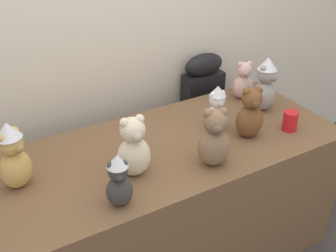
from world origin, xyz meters
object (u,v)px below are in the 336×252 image
object	(u,v)px
teddy_bear_chestnut	(250,114)
teddy_bear_cream	(134,148)
teddy_bear_snow	(217,109)
instrument_case	(201,122)
teddy_bear_mocha	(214,139)
teddy_bear_blush	(243,81)
teddy_bear_ash	(265,85)
teddy_bear_charcoal	(119,181)
display_table	(168,205)
teddy_bear_honey	(13,156)
party_cup_red	(290,121)

from	to	relation	value
teddy_bear_chestnut	teddy_bear_cream	xyz separation A→B (m)	(-0.67, 0.00, 0.01)
teddy_bear_snow	instrument_case	bearing A→B (deg)	68.96
teddy_bear_mocha	teddy_bear_chestnut	size ratio (longest dim) A/B	1.06
teddy_bear_snow	teddy_bear_blush	size ratio (longest dim) A/B	1.07
instrument_case	teddy_bear_ash	size ratio (longest dim) A/B	3.12
instrument_case	teddy_bear_chestnut	size ratio (longest dim) A/B	3.55
teddy_bear_mocha	teddy_bear_charcoal	bearing A→B (deg)	-151.81
teddy_bear_blush	teddy_bear_ash	world-z (taller)	teddy_bear_ash
instrument_case	teddy_bear_blush	bearing A→B (deg)	-69.70
display_table	teddy_bear_ash	distance (m)	0.89
teddy_bear_ash	instrument_case	bearing A→B (deg)	89.69
instrument_case	teddy_bear_snow	size ratio (longest dim) A/B	3.92
teddy_bear_chestnut	teddy_bear_ash	bearing A→B (deg)	50.58
teddy_bear_ash	teddy_bear_charcoal	bearing A→B (deg)	-176.75
teddy_bear_charcoal	instrument_case	bearing A→B (deg)	54.36
teddy_bear_chestnut	teddy_bear_ash	world-z (taller)	teddy_bear_ash
display_table	instrument_case	world-z (taller)	instrument_case
teddy_bear_honey	teddy_bear_blush	xyz separation A→B (m)	(1.41, 0.19, -0.05)
display_table	teddy_bear_honey	distance (m)	0.92
teddy_bear_chestnut	instrument_case	bearing A→B (deg)	91.66
display_table	teddy_bear_charcoal	size ratio (longest dim) A/B	7.38
teddy_bear_honey	teddy_bear_blush	distance (m)	1.42
teddy_bear_cream	teddy_bear_charcoal	world-z (taller)	teddy_bear_cream
teddy_bear_ash	teddy_bear_mocha	bearing A→B (deg)	-166.64
teddy_bear_mocha	teddy_bear_cream	size ratio (longest dim) A/B	0.99
teddy_bear_mocha	teddy_bear_chestnut	world-z (taller)	teddy_bear_mocha
instrument_case	teddy_bear_chestnut	world-z (taller)	teddy_bear_chestnut
teddy_bear_honey	teddy_bear_chestnut	world-z (taller)	teddy_bear_honey
teddy_bear_honey	party_cup_red	xyz separation A→B (m)	(1.39, -0.24, -0.10)
display_table	teddy_bear_honey	xyz separation A→B (m)	(-0.73, 0.06, 0.56)
teddy_bear_blush	teddy_bear_cream	world-z (taller)	teddy_bear_cream
teddy_bear_honey	teddy_bear_ash	distance (m)	1.42
teddy_bear_blush	teddy_bear_cream	distance (m)	1.00
teddy_bear_ash	teddy_bear_charcoal	world-z (taller)	teddy_bear_ash
display_table	teddy_bear_snow	size ratio (longest dim) A/B	7.10
display_table	teddy_bear_blush	world-z (taller)	teddy_bear_blush
teddy_bear_chestnut	teddy_bear_cream	world-z (taller)	teddy_bear_cream
instrument_case	teddy_bear_honey	size ratio (longest dim) A/B	3.14
display_table	teddy_bear_honey	world-z (taller)	teddy_bear_honey
display_table	instrument_case	size ratio (longest dim) A/B	1.81
teddy_bear_honey	teddy_bear_charcoal	size ratio (longest dim) A/B	1.30
teddy_bear_cream	teddy_bear_chestnut	bearing A→B (deg)	2.82
party_cup_red	teddy_bear_cream	bearing A→B (deg)	175.89
party_cup_red	teddy_bear_honey	bearing A→B (deg)	170.03
teddy_bear_ash	teddy_bear_snow	bearing A→B (deg)	172.61
teddy_bear_snow	party_cup_red	world-z (taller)	teddy_bear_snow
teddy_bear_mocha	party_cup_red	bearing A→B (deg)	28.89
teddy_bear_blush	teddy_bear_charcoal	bearing A→B (deg)	-133.54
teddy_bear_blush	teddy_bear_charcoal	size ratio (longest dim) A/B	0.97
teddy_bear_snow	teddy_bear_mocha	xyz separation A→B (m)	(-0.20, -0.26, 0.01)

